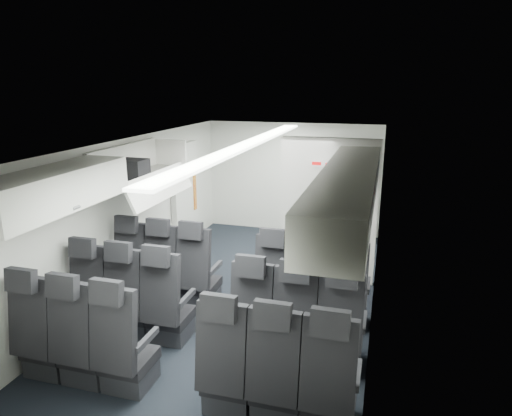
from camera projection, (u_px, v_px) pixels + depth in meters
The scene contains 14 objects.
cabin_shell at pixel (248, 217), 6.16m from camera, with size 3.41×6.01×2.16m.
seat_row_front at pixel (236, 282), 5.85m from camera, with size 3.33×0.56×1.24m.
seat_row_mid at pixel (210, 316), 5.02m from camera, with size 3.33×0.56×1.24m.
seat_row_rear at pixel (174, 362), 4.18m from camera, with size 3.33×0.56×1.24m.
overhead_bin_left_rear at pixel (52, 190), 4.48m from camera, with size 0.53×1.80×0.40m.
overhead_bin_left_front_open at pixel (140, 171), 6.15m from camera, with size 0.64×1.70×0.72m.
overhead_bin_right_rear at pixel (339, 211), 3.74m from camera, with size 0.53×1.80×0.40m.
overhead_bin_right_front at pixel (355, 173), 5.36m from camera, with size 0.53×1.70×0.40m.
bulkhead_partition at pixel (328, 211), 6.65m from camera, with size 1.40×0.15×2.13m.
galley_unit at pixel (339, 190), 8.47m from camera, with size 0.85×0.52×1.90m.
boarding_door at pixel (185, 195), 8.08m from camera, with size 0.12×1.27×1.86m.
flight_attendant at pixel (302, 208), 7.71m from camera, with size 0.62×0.40×1.69m, color black.
carry_on_bag at pixel (130, 169), 5.90m from camera, with size 0.43×0.30×0.26m, color black.
papers at pixel (314, 196), 7.55m from camera, with size 0.22×0.02×0.15m, color white.
Camera 1 is at (1.73, -5.65, 2.87)m, focal length 32.00 mm.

